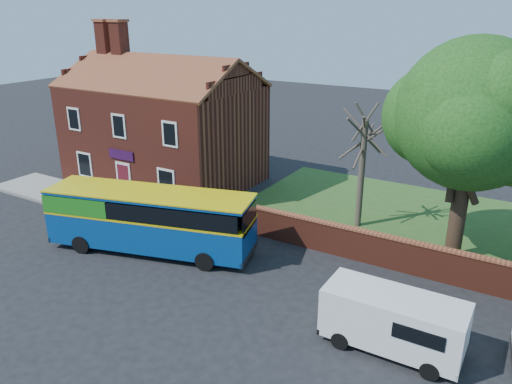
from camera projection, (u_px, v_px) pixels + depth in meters
The scene contains 10 objects.
ground at pixel (119, 276), 22.46m from camera, with size 120.00×120.00×0.00m, color black.
pavement at pixel (105, 205), 30.44m from camera, with size 18.00×3.50×0.12m, color gray.
kerb at pixel (82, 214), 29.03m from camera, with size 18.00×0.15×0.14m, color slate.
grass_strip at pixel (474, 233), 26.64m from camera, with size 26.00×12.00×0.04m, color #426B28.
shop_building at pixel (164, 132), 33.91m from camera, with size 12.30×8.13×10.50m.
boundary_wall at pixel (454, 267), 21.54m from camera, with size 22.00×0.38×1.60m.
bus at pixel (144, 217), 24.33m from camera, with size 10.45×5.16×3.09m.
van_near at pixel (394, 320), 17.27m from camera, with size 4.83×2.03×2.12m.
large_tree at pixel (475, 119), 21.81m from camera, with size 8.49×6.72×10.36m.
bare_tree at pixel (362, 168), 26.46m from camera, with size 2.44×2.90×6.50m.
Camera 1 is at (15.44, -13.77, 11.34)m, focal length 35.00 mm.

